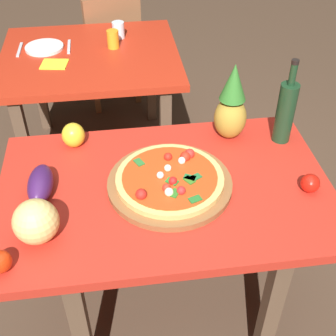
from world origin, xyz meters
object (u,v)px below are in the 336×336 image
at_px(dining_chair, 109,43).
at_px(napkin_folded, 54,64).
at_px(fork_utensil, 20,50).
at_px(dinner_plate, 44,47).
at_px(pineapple_left, 231,106).
at_px(tomato_by_bottle, 310,183).
at_px(drinking_glass_water, 118,30).
at_px(pizza_board, 170,184).
at_px(tomato_at_corner, 0,262).
at_px(bell_pepper, 73,135).
at_px(melon, 36,222).
at_px(wine_bottle, 286,111).
at_px(knife_utensil, 69,47).
at_px(drinking_glass_juice, 113,39).
at_px(eggplant, 41,184).
at_px(display_table, 166,204).
at_px(pizza, 170,179).
at_px(background_table, 91,70).

xyz_separation_m(dining_chair, napkin_folded, (-0.31, -0.77, 0.24)).
bearing_deg(fork_utensil, dinner_plate, 1.15).
xyz_separation_m(pineapple_left, tomato_by_bottle, (0.21, -0.38, -0.12)).
height_order(dining_chair, pineapple_left, pineapple_left).
xyz_separation_m(drinking_glass_water, fork_utensil, (-0.58, -0.10, -0.04)).
xyz_separation_m(pizza_board, tomato_at_corner, (-0.57, -0.31, 0.02)).
bearing_deg(napkin_folded, dinner_plate, 107.90).
distance_m(pineapple_left, tomato_by_bottle, 0.45).
xyz_separation_m(pizza_board, dinner_plate, (-0.55, 1.27, -0.00)).
xyz_separation_m(bell_pepper, drinking_glass_water, (0.24, 1.05, -0.00)).
bearing_deg(bell_pepper, drinking_glass_water, 77.10).
relative_size(tomato_at_corner, napkin_folded, 0.52).
xyz_separation_m(melon, tomato_at_corner, (-0.11, -0.12, -0.04)).
xyz_separation_m(wine_bottle, knife_utensil, (-0.92, 1.04, -0.14)).
relative_size(bell_pepper, tomato_by_bottle, 1.48).
height_order(drinking_glass_juice, napkin_folded, drinking_glass_juice).
distance_m(drinking_glass_juice, drinking_glass_water, 0.14).
relative_size(tomato_at_corner, fork_utensil, 0.41).
distance_m(melon, bell_pepper, 0.52).
xyz_separation_m(pineapple_left, drinking_glass_juice, (-0.45, 0.95, -0.10)).
relative_size(pizza_board, drinking_glass_juice, 4.58).
xyz_separation_m(eggplant, tomato_by_bottle, (0.98, -0.12, -0.01)).
height_order(eggplant, napkin_folded, eggplant).
bearing_deg(drinking_glass_water, napkin_folded, -140.31).
distance_m(tomato_at_corner, drinking_glass_juice, 1.60).
distance_m(display_table, wine_bottle, 0.62).
xyz_separation_m(bell_pepper, tomato_by_bottle, (0.87, -0.41, -0.01)).
xyz_separation_m(wine_bottle, bell_pepper, (-0.87, 0.08, -0.09)).
distance_m(pineapple_left, knife_utensil, 1.22).
height_order(pizza, drinking_glass_water, drinking_glass_water).
height_order(display_table, drinking_glass_water, drinking_glass_water).
distance_m(melon, drinking_glass_juice, 1.46).
xyz_separation_m(melon, knife_utensil, (0.05, 1.46, -0.07)).
distance_m(drinking_glass_juice, knife_utensil, 0.26).
bearing_deg(tomato_by_bottle, pineapple_left, 119.31).
height_order(bell_pepper, drinking_glass_juice, drinking_glass_juice).
bearing_deg(pizza, napkin_folded, 114.59).
distance_m(tomato_by_bottle, knife_utensil, 1.65).
height_order(melon, fork_utensil, melon).
height_order(bell_pepper, dinner_plate, bell_pepper).
relative_size(tomato_by_bottle, tomato_at_corner, 0.97).
xyz_separation_m(dining_chair, tomato_at_corner, (-0.39, -2.14, 0.28)).
xyz_separation_m(background_table, fork_utensil, (-0.40, 0.10, 0.10)).
relative_size(bell_pepper, knife_utensil, 0.59).
distance_m(pizza_board, melon, 0.50).
height_order(pizza, dinner_plate, pizza).
xyz_separation_m(tomato_by_bottle, drinking_glass_water, (-0.63, 1.46, 0.01)).
distance_m(background_table, napkin_folded, 0.24).
bearing_deg(knife_utensil, display_table, -73.16).
bearing_deg(dinner_plate, wine_bottle, -44.32).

